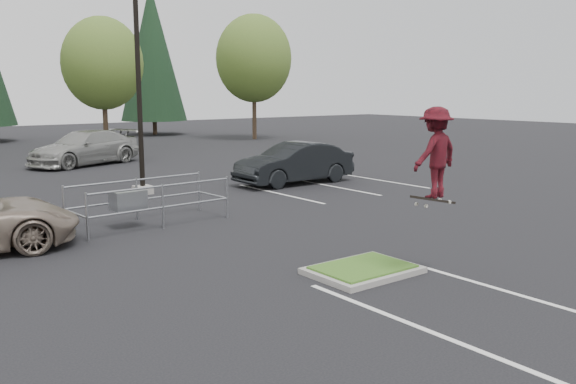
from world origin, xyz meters
TOP-DOWN VIEW (x-y plane):
  - ground at (0.00, 0.00)m, footprint 120.00×120.00m
  - grass_median at (0.00, 0.00)m, footprint 2.20×1.60m
  - stall_lines at (-1.35, 6.02)m, footprint 22.62×17.60m
  - light_pole at (0.50, 12.00)m, footprint 0.70×0.60m
  - decid_c at (5.99, 29.83)m, footprint 5.12×5.12m
  - decid_d at (17.99, 30.33)m, footprint 5.76×5.76m
  - conif_c at (14.00, 39.50)m, footprint 5.50×5.50m
  - cart_corral at (-1.98, 7.08)m, footprint 4.47×1.85m
  - skateboarder at (0.95, -1.00)m, footprint 1.21×0.74m
  - car_r_charc at (6.50, 10.61)m, footprint 5.05×1.77m
  - car_far_silver at (1.96, 22.00)m, footprint 6.48×4.40m

SIDE VIEW (x-z plane):
  - ground at x=0.00m, z-range 0.00..0.00m
  - stall_lines at x=-1.35m, z-range 0.00..0.01m
  - grass_median at x=0.00m, z-range 0.00..0.16m
  - cart_corral at x=-1.98m, z-range 0.16..1.40m
  - car_r_charc at x=6.50m, z-range 0.00..1.66m
  - car_far_silver at x=1.96m, z-range 0.00..1.74m
  - skateboarder at x=0.95m, z-range 1.54..3.54m
  - light_pole at x=0.50m, z-range -0.50..9.62m
  - decid_c at x=5.99m, z-range 1.06..9.45m
  - decid_d at x=17.99m, z-range 1.20..10.63m
  - conif_c at x=14.00m, z-range 0.60..13.10m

